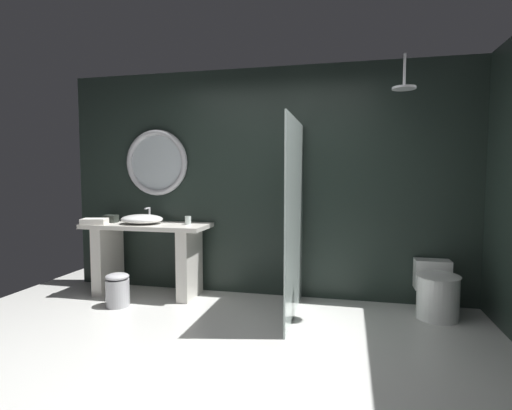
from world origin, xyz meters
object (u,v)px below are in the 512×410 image
object	(u,v)px
round_wall_mirror	(157,163)
toilet	(436,291)
vessel_sink	(142,219)
tissue_box	(111,219)
folded_hand_towel	(94,221)
waste_bin	(118,290)
tumbler_cup	(188,220)
rain_shower_head	(404,85)

from	to	relation	value
round_wall_mirror	toilet	xyz separation A→B (m)	(3.12, -0.29, -1.29)
vessel_sink	tissue_box	xyz separation A→B (m)	(-0.42, 0.04, -0.01)
tissue_box	round_wall_mirror	xyz separation A→B (m)	(0.47, 0.26, 0.66)
toilet	folded_hand_towel	world-z (taller)	folded_hand_towel
waste_bin	folded_hand_towel	bearing A→B (deg)	147.89
waste_bin	vessel_sink	bearing A→B (deg)	81.83
waste_bin	round_wall_mirror	bearing A→B (deg)	81.60
tumbler_cup	toilet	xyz separation A→B (m)	(2.64, -0.07, -0.62)
vessel_sink	rain_shower_head	bearing A→B (deg)	-4.22
tumbler_cup	rain_shower_head	bearing A→B (deg)	-7.18
waste_bin	folded_hand_towel	xyz separation A→B (m)	(-0.45, 0.28, 0.68)
round_wall_mirror	folded_hand_towel	world-z (taller)	round_wall_mirror
round_wall_mirror	waste_bin	size ratio (longest dim) A/B	2.21
round_wall_mirror	waste_bin	world-z (taller)	round_wall_mirror
tumbler_cup	waste_bin	size ratio (longest dim) A/B	0.26
vessel_sink	toilet	bearing A→B (deg)	0.15
waste_bin	folded_hand_towel	size ratio (longest dim) A/B	1.32
vessel_sink	round_wall_mirror	bearing A→B (deg)	81.26
toilet	folded_hand_towel	distance (m)	3.74
tissue_box	toilet	size ratio (longest dim) A/B	0.24
round_wall_mirror	tumbler_cup	bearing A→B (deg)	-24.27
toilet	folded_hand_towel	bearing A→B (deg)	-177.50
vessel_sink	rain_shower_head	world-z (taller)	rain_shower_head
tumbler_cup	toilet	size ratio (longest dim) A/B	0.15
tumbler_cup	tissue_box	bearing A→B (deg)	-177.44
toilet	folded_hand_towel	xyz separation A→B (m)	(-3.68, -0.16, 0.61)
tumbler_cup	folded_hand_towel	bearing A→B (deg)	-167.57
round_wall_mirror	rain_shower_head	distance (m)	2.87
vessel_sink	toilet	world-z (taller)	vessel_sink
tumbler_cup	folded_hand_towel	xyz separation A→B (m)	(-1.04, -0.23, -0.01)
rain_shower_head	toilet	bearing A→B (deg)	29.31
vessel_sink	toilet	xyz separation A→B (m)	(3.17, 0.01, -0.63)
vessel_sink	rain_shower_head	xyz separation A→B (m)	(2.79, -0.21, 1.33)
tumbler_cup	round_wall_mirror	world-z (taller)	round_wall_mirror
tissue_box	tumbler_cup	bearing A→B (deg)	2.56
tumbler_cup	vessel_sink	bearing A→B (deg)	-171.65
rain_shower_head	folded_hand_towel	size ratio (longest dim) A/B	1.18
round_wall_mirror	rain_shower_head	size ratio (longest dim) A/B	2.48
tumbler_cup	round_wall_mirror	xyz separation A→B (m)	(-0.49, 0.22, 0.66)
tumbler_cup	tissue_box	size ratio (longest dim) A/B	0.64
vessel_sink	waste_bin	bearing A→B (deg)	-98.17
rain_shower_head	toilet	world-z (taller)	rain_shower_head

